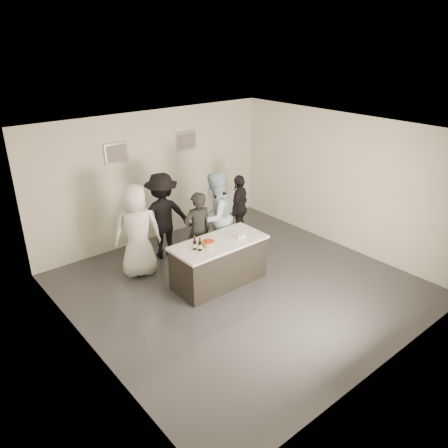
# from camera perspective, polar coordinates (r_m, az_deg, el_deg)

# --- Properties ---
(floor) EXTENTS (6.00, 6.00, 0.00)m
(floor) POSITION_cam_1_polar(r_m,az_deg,el_deg) (8.60, 2.15, -8.07)
(floor) COLOR #3D3D42
(floor) RESTS_ON ground
(ceiling) EXTENTS (6.00, 6.00, 0.00)m
(ceiling) POSITION_cam_1_polar(r_m,az_deg,el_deg) (7.47, 2.50, 11.89)
(ceiling) COLOR white
(wall_back) EXTENTS (6.00, 0.04, 3.00)m
(wall_back) POSITION_cam_1_polar(r_m,az_deg,el_deg) (10.21, -9.05, 6.15)
(wall_back) COLOR silver
(wall_back) RESTS_ON ground
(wall_front) EXTENTS (6.00, 0.04, 3.00)m
(wall_front) POSITION_cam_1_polar(r_m,az_deg,el_deg) (6.26, 21.10, -6.98)
(wall_front) COLOR silver
(wall_front) RESTS_ON ground
(wall_left) EXTENTS (0.04, 6.00, 3.00)m
(wall_left) POSITION_cam_1_polar(r_m,az_deg,el_deg) (6.49, -17.91, -5.33)
(wall_left) COLOR silver
(wall_left) RESTS_ON ground
(wall_right) EXTENTS (0.04, 6.00, 3.00)m
(wall_right) POSITION_cam_1_polar(r_m,az_deg,el_deg) (10.06, 15.21, 5.34)
(wall_right) COLOR silver
(wall_right) RESTS_ON ground
(picture_left) EXTENTS (0.54, 0.04, 0.44)m
(picture_left) POSITION_cam_1_polar(r_m,az_deg,el_deg) (9.59, -13.87, 8.97)
(picture_left) COLOR #B2B2B7
(picture_left) RESTS_ON wall_back
(picture_right) EXTENTS (0.54, 0.04, 0.44)m
(picture_right) POSITION_cam_1_polar(r_m,az_deg,el_deg) (10.47, -4.94, 10.77)
(picture_right) COLOR #B2B2B7
(picture_right) RESTS_ON wall_back
(bar_counter) EXTENTS (1.86, 0.86, 0.90)m
(bar_counter) POSITION_cam_1_polar(r_m,az_deg,el_deg) (8.48, -0.64, -5.03)
(bar_counter) COLOR white
(bar_counter) RESTS_ON ground
(cake) EXTENTS (0.24, 0.24, 0.08)m
(cake) POSITION_cam_1_polar(r_m,az_deg,el_deg) (8.10, -2.05, -2.60)
(cake) COLOR orange
(cake) RESTS_ON bar_counter
(beer_bottle_a) EXTENTS (0.07, 0.07, 0.26)m
(beer_bottle_a) POSITION_cam_1_polar(r_m,az_deg,el_deg) (7.93, -3.86, -2.51)
(beer_bottle_a) COLOR black
(beer_bottle_a) RESTS_ON bar_counter
(beer_bottle_b) EXTENTS (0.07, 0.07, 0.26)m
(beer_bottle_b) POSITION_cam_1_polar(r_m,az_deg,el_deg) (7.89, -3.16, -2.64)
(beer_bottle_b) COLOR black
(beer_bottle_b) RESTS_ON bar_counter
(tumbler_cluster) EXTENTS (0.19, 0.19, 0.08)m
(tumbler_cluster) POSITION_cam_1_polar(r_m,az_deg,el_deg) (8.42, 2.01, -1.52)
(tumbler_cluster) COLOR orange
(tumbler_cluster) RESTS_ON bar_counter
(candles) EXTENTS (0.24, 0.08, 0.01)m
(candles) POSITION_cam_1_polar(r_m,az_deg,el_deg) (7.86, -0.68, -3.75)
(candles) COLOR pink
(candles) RESTS_ON bar_counter
(person_main_black) EXTENTS (0.67, 0.49, 1.69)m
(person_main_black) POSITION_cam_1_polar(r_m,az_deg,el_deg) (8.83, -3.44, -1.00)
(person_main_black) COLOR black
(person_main_black) RESTS_ON ground
(person_main_blue) EXTENTS (1.10, 0.96, 1.95)m
(person_main_blue) POSITION_cam_1_polar(r_m,az_deg,el_deg) (9.18, -1.17, 0.93)
(person_main_blue) COLOR #ACCDE1
(person_main_blue) RESTS_ON ground
(person_guest_left) EXTENTS (1.09, 0.93, 1.90)m
(person_guest_left) POSITION_cam_1_polar(r_m,az_deg,el_deg) (8.76, -11.25, -0.91)
(person_guest_left) COLOR white
(person_guest_left) RESTS_ON ground
(person_guest_right) EXTENTS (0.99, 0.80, 1.57)m
(person_guest_right) POSITION_cam_1_polar(r_m,az_deg,el_deg) (10.22, 2.02, 2.21)
(person_guest_right) COLOR black
(person_guest_right) RESTS_ON ground
(person_guest_back) EXTENTS (1.38, 1.05, 1.89)m
(person_guest_back) POSITION_cam_1_polar(r_m,az_deg,el_deg) (9.38, -8.03, 1.03)
(person_guest_back) COLOR black
(person_guest_back) RESTS_ON ground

